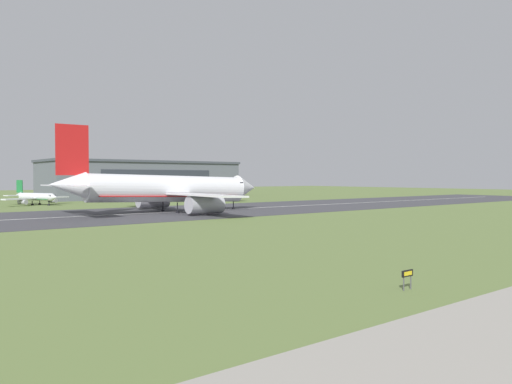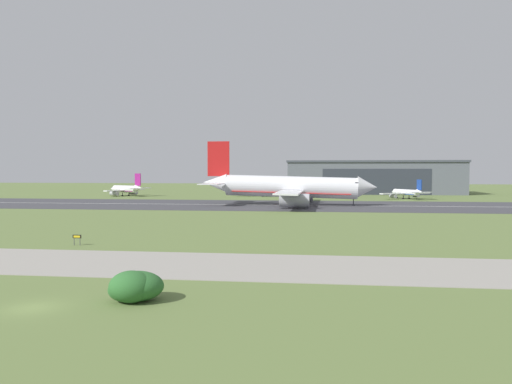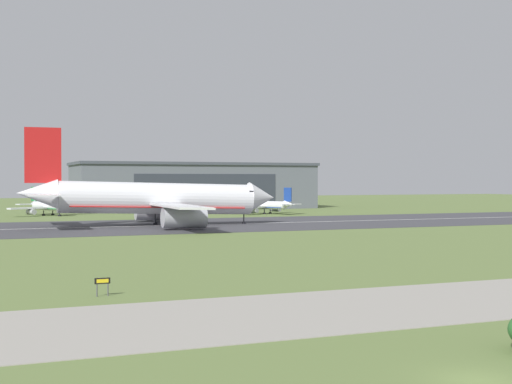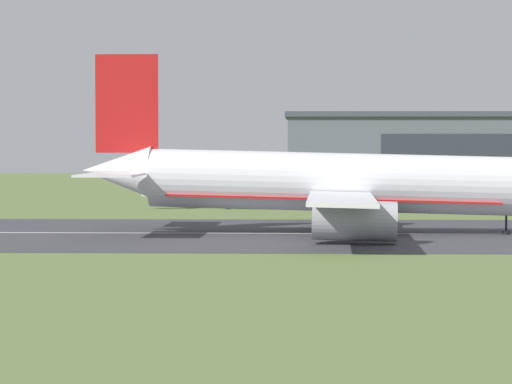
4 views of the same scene
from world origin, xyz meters
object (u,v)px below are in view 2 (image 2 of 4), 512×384
Objects in this scene: airplane_landing at (290,187)px; shrub_clump at (133,287)px; airplane_parked_east at (406,193)px; runway_sign at (77,238)px; airplane_parked_centre at (258,190)px; airplane_parked_west at (126,189)px.

airplane_landing reaches higher than shrub_clump.
runway_sign is at bearing -118.23° from airplane_parked_east.
shrub_clump is at bearing -86.48° from airplane_parked_centre.
airplane_parked_centre is at bearing 107.00° from airplane_landing.
airplane_landing is 2.80× the size of airplane_parked_west.
airplane_parked_east is at bearing 61.77° from runway_sign.
airplane_parked_west is 172.89m from shrub_clump.
airplane_parked_centre is 14.36× the size of runway_sign.
airplane_parked_west is 139.61m from runway_sign.
shrub_clump is (-5.99, -113.16, -4.27)m from airplane_landing.
airplane_parked_centre is 1.09× the size of airplane_parked_east.
airplane_parked_centre is 4.86× the size of shrub_clump.
airplane_parked_east is at bearing -4.17° from airplane_parked_west.
airplane_parked_east is (57.31, -14.13, -0.04)m from airplane_parked_centre.
airplane_parked_centre reaches higher than shrub_clump.
airplane_landing is 85.24m from airplane_parked_west.
airplane_parked_east is (41.12, 38.83, -3.07)m from airplane_landing.
airplane_parked_west reaches higher than airplane_parked_centre.
airplane_landing is at bearing 86.97° from shrub_clump.
airplane_parked_west is 55.18m from airplane_parked_centre.
shrub_clump is 2.95× the size of runway_sign.
airplane_parked_west is at bearing 109.14° from runway_sign.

